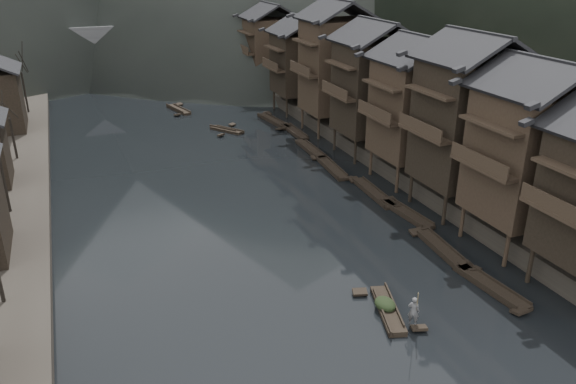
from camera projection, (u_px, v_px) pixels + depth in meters
water at (296, 282)px, 37.05m from camera, size 300.00×300.00×0.00m
right_bank at (412, 93)px, 82.75m from camera, size 40.00×200.00×1.80m
stilt_houses at (384, 76)px, 55.78m from camera, size 9.00×67.60×15.49m
bare_trees at (6, 148)px, 40.93m from camera, size 4.00×63.52×7.99m
moored_sampans at (347, 175)px, 54.38m from camera, size 2.72×48.80×0.47m
midriver_boats at (198, 118)px, 73.13m from camera, size 6.47×17.18×0.45m
stone_bridge at (137, 47)px, 96.52m from camera, size 40.00×6.00×9.00m
hero_sampan at (388, 309)px, 33.92m from camera, size 2.50×5.39×0.44m
cargo_heap at (385, 299)px, 33.86m from camera, size 1.18×1.55×0.71m
boatman at (414, 307)px, 32.12m from camera, size 0.79×0.77×1.83m
bamboo_pole at (421, 266)px, 31.14m from camera, size 1.51×1.97×3.50m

